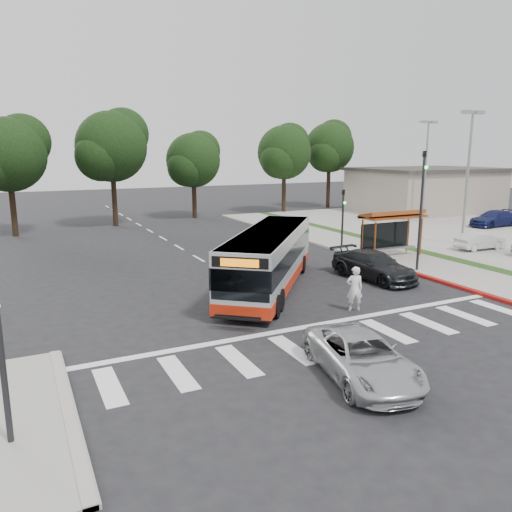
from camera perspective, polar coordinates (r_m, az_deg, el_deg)
ground at (r=22.01m, az=2.22°, el=-5.27°), size 140.00×140.00×0.00m
sidewalk_east at (r=34.41m, az=12.13°, el=0.89°), size 4.00×40.00×0.12m
curb_east at (r=33.22m, az=9.41°, el=0.64°), size 0.30×40.00×0.15m
curb_east_red at (r=25.96m, az=22.26°, el=-3.31°), size 0.32×6.00×0.15m
parking_lot at (r=44.06m, az=22.91°, el=2.59°), size 18.00×36.00×0.10m
commercial_building at (r=57.07m, az=18.71°, el=7.02°), size 14.00×10.00×4.40m
building_roof_cap at (r=56.94m, az=18.87°, el=9.38°), size 14.60×10.60×0.30m
crosswalk_ladder at (r=18.01m, az=9.86°, el=-9.42°), size 18.00×2.60×0.01m
bus_shelter at (r=31.72m, az=15.24°, el=4.01°), size 4.20×1.60×2.86m
traffic_signal_ne_tall at (r=28.10m, az=18.40°, el=5.98°), size 0.18×0.37×6.50m
traffic_signal_ne_short at (r=33.59m, az=9.90°, el=4.89°), size 0.18×0.37×4.00m
lot_light_front at (r=37.19m, az=23.15°, el=10.10°), size 1.90×0.35×9.01m
lot_light_mid at (r=48.42m, az=18.88°, el=10.63°), size 1.90×0.35×9.01m
tree_ne_a at (r=53.36m, az=3.29°, el=11.83°), size 6.16×5.74×9.30m
tree_ne_b at (r=58.74m, az=8.42°, el=12.25°), size 6.16×5.74×10.02m
tree_north_a at (r=45.29m, az=-16.13°, el=12.04°), size 6.60×6.15×10.17m
tree_north_b at (r=49.25m, az=-7.12°, el=10.90°), size 5.72×5.33×8.43m
tree_north_c at (r=42.57m, az=-26.41°, el=10.46°), size 6.16×5.74×9.30m
transit_bus at (r=23.75m, az=1.53°, el=-0.44°), size 8.73×9.99×2.83m
pedestrian at (r=20.96m, az=11.20°, el=-3.69°), size 0.81×0.67×1.89m
dark_sedan at (r=26.33m, az=13.31°, el=-1.07°), size 2.60×5.18×1.44m
silver_suv_south at (r=15.07m, az=11.99°, el=-11.22°), size 3.03×5.02×1.30m
parked_car_1 at (r=36.09m, az=24.23°, el=1.61°), size 3.57×1.38×1.16m
parked_car_3 at (r=47.57m, az=25.54°, el=3.89°), size 4.76×2.04×1.37m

